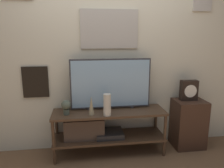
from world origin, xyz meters
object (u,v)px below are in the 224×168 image
vase_slim_bronze (91,105)px  vase_tall_ceramic (107,105)px  mantel_clock (189,90)px  candle_jar (66,106)px  television (111,84)px  decorative_bust (66,106)px

vase_slim_bronze → vase_tall_ceramic: vase_tall_ceramic is taller
vase_slim_bronze → mantel_clock: size_ratio=0.86×
candle_jar → mantel_clock: bearing=-1.7°
candle_jar → mantel_clock: mantel_clock is taller
television → decorative_bust: bearing=-166.5°
vase_tall_ceramic → mantel_clock: mantel_clock is taller
television → mantel_clock: television is taller
television → decorative_bust: (-0.58, -0.14, -0.24)m
vase_tall_ceramic → mantel_clock: size_ratio=0.98×
vase_tall_ceramic → mantel_clock: (1.16, 0.21, 0.09)m
vase_slim_bronze → decorative_bust: vase_slim_bronze is taller
candle_jar → decorative_bust: size_ratio=0.66×
vase_slim_bronze → mantel_clock: (1.35, 0.16, 0.11)m
television → vase_tall_ceramic: television is taller
decorative_bust → mantel_clock: size_ratio=0.66×
vase_tall_ceramic → mantel_clock: bearing=10.2°
vase_tall_ceramic → decorative_bust: (-0.50, 0.10, -0.03)m
vase_tall_ceramic → vase_slim_bronze: bearing=164.2°
vase_tall_ceramic → candle_jar: (-0.51, 0.26, -0.08)m
decorative_bust → mantel_clock: bearing=3.7°
vase_slim_bronze → television: bearing=34.6°
vase_slim_bronze → vase_tall_ceramic: bearing=-15.8°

